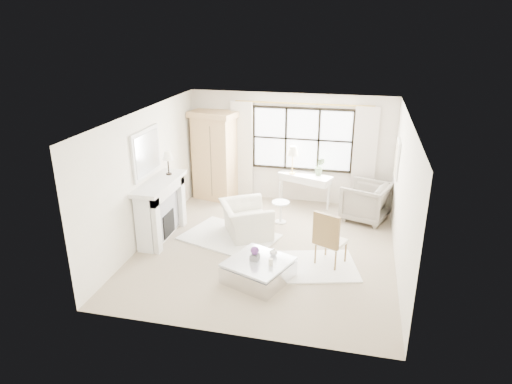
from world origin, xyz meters
TOP-DOWN VIEW (x-y plane):
  - floor at (0.00, 0.00)m, footprint 5.50×5.50m
  - ceiling at (0.00, 0.00)m, footprint 5.50×5.50m
  - wall_back at (0.00, 2.75)m, footprint 5.00×0.00m
  - wall_front at (0.00, -2.75)m, footprint 5.00×0.00m
  - wall_left at (-2.50, 0.00)m, footprint 0.00×5.50m
  - wall_right at (2.50, 0.00)m, footprint 0.00×5.50m
  - window_pane at (0.30, 2.73)m, footprint 2.40×0.02m
  - window_frame at (0.30, 2.72)m, footprint 2.50×0.04m
  - curtain_rod at (0.30, 2.67)m, footprint 3.30×0.04m
  - curtain_left at (-1.20, 2.65)m, footprint 0.55×0.10m
  - curtain_right at (1.80, 2.65)m, footprint 0.55×0.10m
  - fireplace at (-2.27, 0.00)m, footprint 0.58×1.66m
  - mirror_frame at (-2.47, 0.00)m, footprint 0.05×1.15m
  - mirror_glass at (-2.44, 0.00)m, footprint 0.02×1.00m
  - art_frame at (2.47, 1.70)m, footprint 0.04×0.62m
  - art_canvas at (2.45, 1.70)m, footprint 0.01×0.52m
  - mantel_lamp at (-2.21, 0.43)m, footprint 0.22×0.22m
  - armoire at (-1.85, 2.44)m, footprint 1.25×0.93m
  - console_table at (0.44, 2.44)m, footprint 1.38×0.87m
  - console_lamp at (0.12, 2.43)m, footprint 0.28×0.28m
  - orchid_plant at (0.78, 2.46)m, footprint 0.25×0.20m
  - side_table at (0.05, 1.29)m, footprint 0.40×0.40m
  - rug_left at (-0.86, 0.28)m, footprint 2.19×1.84m
  - rug_right at (1.00, -0.52)m, footprint 1.84×1.56m
  - club_armchair at (-0.55, 0.49)m, footprint 1.37×1.42m
  - wingback_chair at (1.90, 1.91)m, footprint 1.21×1.19m
  - french_chair at (1.28, -0.36)m, footprint 0.64×0.64m
  - coffee_table at (0.10, -1.19)m, footprint 1.30×1.30m
  - planter_box at (0.03, -1.18)m, footprint 0.16×0.16m
  - planter_flowers at (0.03, -1.18)m, footprint 0.15×0.15m
  - pillar_candle at (0.34, -1.29)m, footprint 0.08×0.08m
  - coffee_vase at (0.32, -0.95)m, footprint 0.18×0.18m

SIDE VIEW (x-z plane):
  - floor at x=0.00m, z-range 0.00..0.00m
  - rug_right at x=1.00m, z-range 0.00..0.03m
  - rug_left at x=-0.86m, z-range 0.00..0.03m
  - coffee_table at x=0.10m, z-range -0.01..0.37m
  - french_chair at x=1.28m, z-range -0.23..0.85m
  - side_table at x=0.05m, z-range 0.08..0.58m
  - club_armchair at x=-0.55m, z-range 0.00..0.71m
  - console_table at x=0.44m, z-range 0.00..0.80m
  - planter_box at x=0.03m, z-range 0.38..0.49m
  - wingback_chair at x=1.90m, z-range 0.00..0.87m
  - pillar_candle at x=0.34m, z-range 0.38..0.50m
  - coffee_vase at x=0.32m, z-range 0.38..0.53m
  - planter_flowers at x=0.03m, z-range 0.49..0.64m
  - fireplace at x=-2.27m, z-range 0.02..1.28m
  - orchid_plant at x=0.78m, z-range 0.80..1.24m
  - armoire at x=-1.85m, z-range 0.02..2.26m
  - curtain_left at x=-1.20m, z-range 0.00..2.47m
  - curtain_right at x=1.80m, z-range 0.00..2.47m
  - wall_left at x=-2.50m, z-range -1.40..4.10m
  - wall_right at x=2.50m, z-range -1.40..4.10m
  - wall_back at x=0.00m, z-range -1.15..3.85m
  - wall_front at x=0.00m, z-range -1.15..3.85m
  - console_lamp at x=0.12m, z-range 1.01..1.70m
  - art_frame at x=2.47m, z-range 1.14..1.96m
  - art_canvas at x=2.45m, z-range 1.19..1.91m
  - window_pane at x=0.30m, z-range 0.85..2.35m
  - window_frame at x=0.30m, z-range 0.85..2.35m
  - mantel_lamp at x=-2.21m, z-range 1.40..1.91m
  - mirror_frame at x=-2.47m, z-range 1.37..2.31m
  - mirror_glass at x=-2.44m, z-range 1.44..2.24m
  - curtain_rod at x=0.30m, z-range 2.45..2.49m
  - ceiling at x=0.00m, z-range 2.70..2.70m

